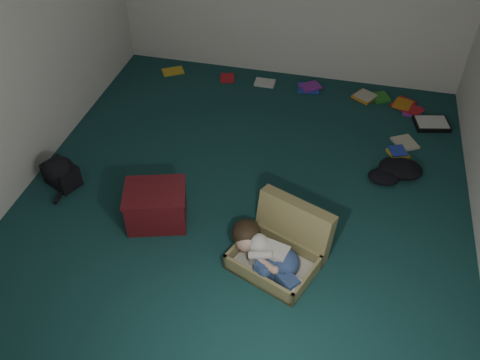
% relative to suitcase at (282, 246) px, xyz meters
% --- Properties ---
extents(floor, '(4.50, 4.50, 0.00)m').
position_rel_suitcase_xyz_m(floor, '(-0.45, 0.61, -0.14)').
color(floor, '#174241').
rests_on(floor, ground).
extents(wall_front, '(4.50, 0.00, 4.50)m').
position_rel_suitcase_xyz_m(wall_front, '(-0.45, -1.64, 1.16)').
color(wall_front, white).
rests_on(wall_front, ground).
extents(wall_left, '(0.00, 4.50, 4.50)m').
position_rel_suitcase_xyz_m(wall_left, '(-2.45, 0.61, 1.16)').
color(wall_left, white).
rests_on(wall_left, ground).
extents(suitcase, '(0.83, 0.82, 0.47)m').
position_rel_suitcase_xyz_m(suitcase, '(0.00, 0.00, 0.00)').
color(suitcase, '#928650').
rests_on(suitcase, floor).
extents(person, '(0.62, 0.51, 0.29)m').
position_rel_suitcase_xyz_m(person, '(-0.10, -0.13, 0.04)').
color(person, beige).
rests_on(person, suitcase).
extents(maroon_bin, '(0.60, 0.53, 0.35)m').
position_rel_suitcase_xyz_m(maroon_bin, '(-1.11, 0.16, 0.04)').
color(maroon_bin, '#5A1217').
rests_on(maroon_bin, floor).
extents(backpack, '(0.48, 0.45, 0.23)m').
position_rel_suitcase_xyz_m(backpack, '(-2.14, 0.39, -0.02)').
color(backpack, black).
rests_on(backpack, floor).
extents(clothing_pile, '(0.50, 0.46, 0.13)m').
position_rel_suitcase_xyz_m(clothing_pile, '(0.88, 1.23, -0.08)').
color(clothing_pile, black).
rests_on(clothing_pile, floor).
extents(paper_tray, '(0.40, 0.34, 0.05)m').
position_rel_suitcase_xyz_m(paper_tray, '(1.25, 2.16, -0.12)').
color(paper_tray, black).
rests_on(paper_tray, floor).
extents(book_scatter, '(3.10, 1.25, 0.02)m').
position_rel_suitcase_xyz_m(book_scatter, '(0.14, 2.35, -0.13)').
color(book_scatter, gold).
rests_on(book_scatter, floor).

